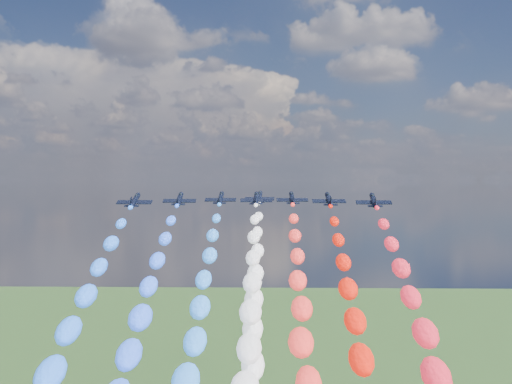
# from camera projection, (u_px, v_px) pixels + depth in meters

# --- Properties ---
(jet_0) EXTENTS (9.18, 12.45, 6.34)m
(jet_0) POSITION_uv_depth(u_px,v_px,m) (135.00, 200.00, 155.72)
(jet_0) COLOR black
(jet_1) EXTENTS (9.58, 12.73, 6.34)m
(jet_1) POSITION_uv_depth(u_px,v_px,m) (180.00, 199.00, 166.09)
(jet_1) COLOR black
(jet_2) EXTENTS (9.10, 12.39, 6.34)m
(jet_2) POSITION_uv_depth(u_px,v_px,m) (221.00, 198.00, 174.87)
(jet_2) COLOR black
(trail_2) EXTENTS (6.40, 127.21, 65.26)m
(trail_2) POSITION_uv_depth(u_px,v_px,m) (191.00, 378.00, 110.23)
(trail_2) COLOR #2B78E7
(jet_3) EXTENTS (9.16, 12.43, 6.34)m
(jet_3) POSITION_uv_depth(u_px,v_px,m) (256.00, 199.00, 170.34)
(jet_3) COLOR black
(jet_4) EXTENTS (9.69, 12.81, 6.34)m
(jet_4) POSITION_uv_depth(u_px,v_px,m) (260.00, 197.00, 183.98)
(jet_4) COLOR black
(trail_4) EXTENTS (6.40, 127.21, 65.26)m
(trail_4) POSITION_uv_depth(u_px,v_px,m) (253.00, 363.00, 119.35)
(trail_4) COLOR white
(jet_5) EXTENTS (9.49, 12.67, 6.34)m
(jet_5) POSITION_uv_depth(u_px,v_px,m) (292.00, 198.00, 173.66)
(jet_5) COLOR black
(trail_5) EXTENTS (6.40, 127.21, 65.26)m
(trail_5) POSITION_uv_depth(u_px,v_px,m) (304.00, 380.00, 109.03)
(trail_5) COLOR #FA2F2A
(jet_6) EXTENTS (9.33, 12.56, 6.34)m
(jet_6) POSITION_uv_depth(u_px,v_px,m) (329.00, 199.00, 163.29)
(jet_6) COLOR black
(jet_7) EXTENTS (9.78, 12.88, 6.34)m
(jet_7) POSITION_uv_depth(u_px,v_px,m) (374.00, 201.00, 154.39)
(jet_7) COLOR black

